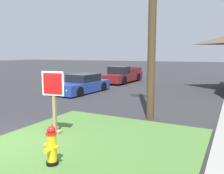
% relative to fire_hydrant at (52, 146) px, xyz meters
% --- Properties ---
extents(ground_plane, '(160.00, 160.00, 0.00)m').
position_rel_fire_hydrant_xyz_m(ground_plane, '(-2.11, 0.28, -0.51)').
color(ground_plane, '#2B2B2D').
extents(grass_corner_patch, '(5.76, 5.53, 0.08)m').
position_rel_fire_hydrant_xyz_m(grass_corner_patch, '(0.15, 1.64, -0.47)').
color(grass_corner_patch, '#477033').
rests_on(grass_corner_patch, ground).
extents(fire_hydrant, '(0.38, 0.34, 0.91)m').
position_rel_fire_hydrant_xyz_m(fire_hydrant, '(0.00, 0.00, 0.00)').
color(fire_hydrant, black).
rests_on(fire_hydrant, grass_corner_patch).
extents(stop_sign, '(0.75, 0.34, 1.97)m').
position_rel_fire_hydrant_xyz_m(stop_sign, '(-1.38, 1.69, 0.53)').
color(stop_sign, '#A3845B').
rests_on(stop_sign, grass_corner_patch).
extents(manhole_cover, '(0.70, 0.70, 0.02)m').
position_rel_fire_hydrant_xyz_m(manhole_cover, '(-2.49, 3.14, -0.50)').
color(manhole_cover, black).
rests_on(manhole_cover, ground).
extents(parked_sedan_blue, '(2.02, 4.46, 1.25)m').
position_rel_fire_hydrant_xyz_m(parked_sedan_blue, '(-5.50, 9.21, 0.03)').
color(parked_sedan_blue, '#233D93').
rests_on(parked_sedan_blue, ground).
extents(pickup_truck_maroon, '(2.08, 5.26, 1.48)m').
position_rel_fire_hydrant_xyz_m(pickup_truck_maroon, '(-5.56, 15.66, 0.11)').
color(pickup_truck_maroon, maroon).
rests_on(pickup_truck_maroon, ground).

